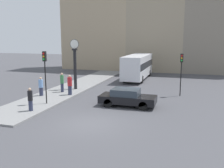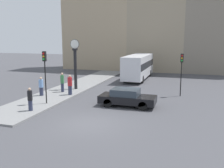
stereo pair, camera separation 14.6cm
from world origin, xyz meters
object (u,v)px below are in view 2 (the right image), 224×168
(street_clock, at_px, (75,64))
(pedestrian_green_hoodie, at_px, (62,82))
(bus_distant, at_px, (138,66))
(traffic_light_near, at_px, (45,67))
(pedestrian_black_jacket, at_px, (30,99))
(pedestrian_blue_stripe, at_px, (41,86))
(sedan_car, at_px, (127,97))
(traffic_light_far, at_px, (182,66))
(pedestrian_red_top, at_px, (70,85))

(street_clock, height_order, pedestrian_green_hoodie, street_clock)
(bus_distant, height_order, traffic_light_near, traffic_light_near)
(street_clock, height_order, pedestrian_black_jacket, street_clock)
(traffic_light_near, height_order, pedestrian_black_jacket, traffic_light_near)
(traffic_light_near, distance_m, pedestrian_blue_stripe, 3.62)
(pedestrian_black_jacket, height_order, pedestrian_green_hoodie, pedestrian_green_hoodie)
(sedan_car, bearing_deg, traffic_light_near, -165.61)
(bus_distant, height_order, traffic_light_far, traffic_light_far)
(pedestrian_black_jacket, bearing_deg, traffic_light_near, 90.86)
(pedestrian_black_jacket, bearing_deg, sedan_car, 31.03)
(bus_distant, xyz_separation_m, pedestrian_blue_stripe, (-6.24, -12.24, -0.79))
(traffic_light_far, distance_m, pedestrian_black_jacket, 13.07)
(pedestrian_blue_stripe, bearing_deg, street_clock, 65.54)
(pedestrian_blue_stripe, height_order, pedestrian_green_hoodie, pedestrian_green_hoodie)
(traffic_light_far, relative_size, street_clock, 0.77)
(pedestrian_blue_stripe, bearing_deg, pedestrian_black_jacket, -65.79)
(sedan_car, relative_size, traffic_light_far, 1.12)
(pedestrian_red_top, xyz_separation_m, pedestrian_green_hoodie, (-1.24, 0.87, 0.03))
(traffic_light_near, distance_m, pedestrian_black_jacket, 2.95)
(traffic_light_far, height_order, pedestrian_green_hoodie, traffic_light_far)
(traffic_light_near, height_order, street_clock, street_clock)
(pedestrian_black_jacket, xyz_separation_m, pedestrian_green_hoodie, (-0.91, 6.29, 0.11))
(traffic_light_near, bearing_deg, sedan_car, 14.39)
(pedestrian_blue_stripe, relative_size, pedestrian_red_top, 0.92)
(pedestrian_green_hoodie, bearing_deg, pedestrian_blue_stripe, -118.43)
(traffic_light_near, bearing_deg, bus_distant, 73.44)
(sedan_car, bearing_deg, pedestrian_blue_stripe, 175.11)
(traffic_light_near, height_order, pedestrian_red_top, traffic_light_near)
(traffic_light_far, distance_m, pedestrian_red_top, 10.12)
(traffic_light_far, distance_m, pedestrian_blue_stripe, 12.61)
(pedestrian_black_jacket, bearing_deg, pedestrian_blue_stripe, 114.21)
(sedan_car, distance_m, pedestrian_blue_stripe, 8.08)
(bus_distant, relative_size, street_clock, 1.80)
(pedestrian_blue_stripe, bearing_deg, traffic_light_far, 18.94)
(traffic_light_near, bearing_deg, pedestrian_blue_stripe, 130.45)
(bus_distant, relative_size, pedestrian_blue_stripe, 5.33)
(street_clock, xyz_separation_m, pedestrian_red_top, (0.65, -2.54, -1.57))
(pedestrian_black_jacket, bearing_deg, traffic_light_far, 40.46)
(street_clock, height_order, pedestrian_red_top, street_clock)
(bus_distant, height_order, pedestrian_black_jacket, bus_distant)
(traffic_light_far, bearing_deg, pedestrian_blue_stripe, -161.06)
(traffic_light_far, relative_size, pedestrian_blue_stripe, 2.29)
(bus_distant, distance_m, traffic_light_near, 15.18)
(bus_distant, relative_size, pedestrian_red_top, 4.90)
(traffic_light_near, xyz_separation_m, pedestrian_black_jacket, (0.03, -2.09, -2.07))
(pedestrian_black_jacket, height_order, pedestrian_red_top, pedestrian_red_top)
(traffic_light_near, relative_size, pedestrian_black_jacket, 2.47)
(pedestrian_blue_stripe, bearing_deg, sedan_car, -4.89)
(bus_distant, bearing_deg, sedan_car, -82.05)
(traffic_light_near, relative_size, pedestrian_blue_stripe, 2.43)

